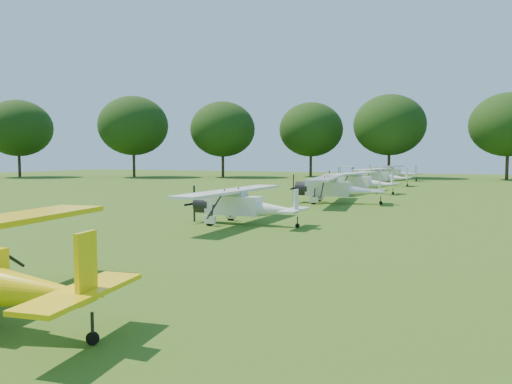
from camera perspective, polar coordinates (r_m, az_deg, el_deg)
ground at (r=25.11m, az=-1.80°, el=-3.48°), size 160.00×160.00×0.00m
tree_belt at (r=24.16m, az=6.24°, el=15.33°), size 137.36×130.27×14.52m
aircraft_3 at (r=24.22m, az=-1.68°, el=-1.21°), size 5.84×9.27×1.84m
aircraft_4 at (r=35.59m, az=8.95°, el=0.62°), size 6.52×10.34×2.03m
aircraft_5 at (r=46.10m, az=11.67°, el=1.34°), size 6.42×10.19×2.00m
aircraft_6 at (r=58.47m, az=13.81°, el=1.92°), size 6.66×10.60×2.08m
aircraft_7 at (r=71.32m, az=15.25°, el=2.29°), size 6.92×10.95×2.15m
golf_cart at (r=68.49m, az=10.19°, el=1.80°), size 2.40×1.59×1.96m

